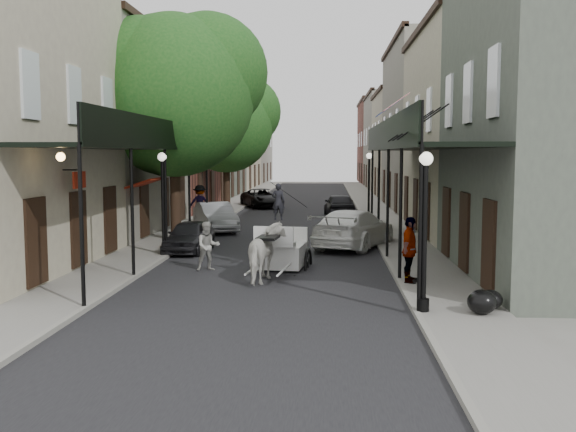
# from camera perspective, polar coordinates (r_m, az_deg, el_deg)

# --- Properties ---
(ground) EXTENTS (140.00, 140.00, 0.00)m
(ground) POSITION_cam_1_polar(r_m,az_deg,el_deg) (17.37, -2.71, -7.03)
(ground) COLOR gray
(ground) RESTS_ON ground
(road) EXTENTS (8.00, 90.00, 0.01)m
(road) POSITION_cam_1_polar(r_m,az_deg,el_deg) (37.09, 0.63, -0.29)
(road) COLOR black
(road) RESTS_ON ground
(sidewalk_left) EXTENTS (2.20, 90.00, 0.12)m
(sidewalk_left) POSITION_cam_1_polar(r_m,az_deg,el_deg) (37.66, -6.99, -0.16)
(sidewalk_left) COLOR gray
(sidewalk_left) RESTS_ON ground
(sidewalk_right) EXTENTS (2.20, 90.00, 0.12)m
(sidewalk_right) POSITION_cam_1_polar(r_m,az_deg,el_deg) (37.17, 8.35, -0.25)
(sidewalk_right) COLOR gray
(sidewalk_right) RESTS_ON ground
(building_row_left) EXTENTS (5.00, 80.00, 10.50)m
(building_row_left) POSITION_cam_1_polar(r_m,az_deg,el_deg) (48.02, -9.14, 7.23)
(building_row_left) COLOR #BAB395
(building_row_left) RESTS_ON ground
(building_row_right) EXTENTS (5.00, 80.00, 10.50)m
(building_row_right) POSITION_cam_1_polar(r_m,az_deg,el_deg) (47.36, 11.80, 7.21)
(building_row_right) COLOR gray
(building_row_right) RESTS_ON ground
(gallery_left) EXTENTS (2.20, 18.05, 4.88)m
(gallery_left) POSITION_cam_1_polar(r_m,az_deg,el_deg) (24.74, -12.13, 6.06)
(gallery_left) COLOR black
(gallery_left) RESTS_ON sidewalk_left
(gallery_right) EXTENTS (2.20, 18.05, 4.88)m
(gallery_right) POSITION_cam_1_polar(r_m,az_deg,el_deg) (24.01, 10.60, 6.10)
(gallery_right) COLOR black
(gallery_right) RESTS_ON sidewalk_right
(tree_near) EXTENTS (7.31, 6.80, 9.63)m
(tree_near) POSITION_cam_1_polar(r_m,az_deg,el_deg) (27.83, -9.23, 11.06)
(tree_near) COLOR #382619
(tree_near) RESTS_ON sidewalk_left
(tree_far) EXTENTS (6.45, 6.00, 8.61)m
(tree_far) POSITION_cam_1_polar(r_m,az_deg,el_deg) (41.53, -4.99, 8.37)
(tree_far) COLOR #382619
(tree_far) RESTS_ON sidewalk_left
(lamppost_right_near) EXTENTS (0.32, 0.32, 3.71)m
(lamppost_right_near) POSITION_cam_1_polar(r_m,az_deg,el_deg) (15.12, 12.05, -1.15)
(lamppost_right_near) COLOR black
(lamppost_right_near) RESTS_ON sidewalk_right
(lamppost_left) EXTENTS (0.32, 0.32, 3.71)m
(lamppost_left) POSITION_cam_1_polar(r_m,az_deg,el_deg) (23.67, -11.06, 1.25)
(lamppost_left) COLOR black
(lamppost_left) RESTS_ON sidewalk_left
(lamppost_right_far) EXTENTS (0.32, 0.32, 3.71)m
(lamppost_right_far) POSITION_cam_1_polar(r_m,az_deg,el_deg) (34.96, 7.20, 2.67)
(lamppost_right_far) COLOR black
(lamppost_right_far) RESTS_ON sidewalk_right
(horse) EXTENTS (1.16, 2.13, 1.72)m
(horse) POSITION_cam_1_polar(r_m,az_deg,el_deg) (19.00, -1.87, -3.30)
(horse) COLOR silver
(horse) RESTS_ON ground
(carriage) EXTENTS (1.95, 2.68, 2.87)m
(carriage) POSITION_cam_1_polar(r_m,az_deg,el_deg) (21.56, -0.37, -1.55)
(carriage) COLOR black
(carriage) RESTS_ON ground
(pedestrian_walking) EXTENTS (0.94, 0.84, 1.59)m
(pedestrian_walking) POSITION_cam_1_polar(r_m,az_deg,el_deg) (20.93, -7.13, -2.69)
(pedestrian_walking) COLOR #9E9C94
(pedestrian_walking) RESTS_ON ground
(pedestrian_sidewalk_left) EXTENTS (1.35, 0.88, 1.97)m
(pedestrian_sidewalk_left) POSITION_cam_1_polar(r_m,az_deg,el_deg) (35.08, -7.83, 1.13)
(pedestrian_sidewalk_left) COLOR gray
(pedestrian_sidewalk_left) RESTS_ON sidewalk_left
(pedestrian_sidewalk_right) EXTENTS (0.80, 1.19, 1.88)m
(pedestrian_sidewalk_right) POSITION_cam_1_polar(r_m,az_deg,el_deg) (18.57, 10.76, -2.97)
(pedestrian_sidewalk_right) COLOR gray
(pedestrian_sidewalk_right) RESTS_ON sidewalk_right
(car_left_near) EXTENTS (1.62, 3.65, 1.22)m
(car_left_near) POSITION_cam_1_polar(r_m,az_deg,el_deg) (25.09, -8.76, -1.77)
(car_left_near) COLOR black
(car_left_near) RESTS_ON ground
(car_left_mid) EXTENTS (2.97, 4.53, 1.41)m
(car_left_mid) POSITION_cam_1_polar(r_m,az_deg,el_deg) (31.48, -6.48, -0.09)
(car_left_mid) COLOR #A9AAAF
(car_left_mid) RESTS_ON ground
(car_left_far) EXTENTS (3.82, 5.23, 1.32)m
(car_left_far) POSITION_cam_1_polar(r_m,az_deg,el_deg) (45.37, -2.31, 1.60)
(car_left_far) COLOR black
(car_left_far) RESTS_ON ground
(car_right_near) EXTENTS (3.94, 5.73, 1.54)m
(car_right_near) POSITION_cam_1_polar(r_m,az_deg,el_deg) (26.05, 5.86, -1.12)
(car_right_near) COLOR white
(car_right_near) RESTS_ON ground
(car_right_far) EXTENTS (1.98, 4.30, 1.43)m
(car_right_far) POSITION_cam_1_polar(r_m,az_deg,el_deg) (38.70, 4.61, 0.99)
(car_right_far) COLOR black
(car_right_far) RESTS_ON ground
(trash_bags) EXTENTS (0.93, 1.08, 0.57)m
(trash_bags) POSITION_cam_1_polar(r_m,az_deg,el_deg) (15.64, 17.12, -7.24)
(trash_bags) COLOR black
(trash_bags) RESTS_ON sidewalk_right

